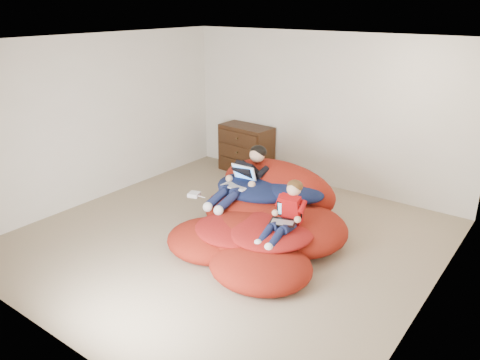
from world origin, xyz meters
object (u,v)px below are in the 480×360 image
Objects in this scene: laptop_white at (240,180)px; laptop_black at (286,217)px; dresser at (246,149)px; younger_boy at (286,211)px; older_boy at (244,176)px; beanbag_pile at (263,218)px.

laptop_white reaches higher than laptop_black.
dresser is 2.63× the size of laptop_black.
dresser is 1.23× the size of younger_boy.
dresser is 0.82× the size of older_boy.
younger_boy is 2.15× the size of laptop_white.
beanbag_pile is at bearing -27.01° from older_boy.
older_boy is 3.22× the size of laptop_black.
older_boy reaches higher than beanbag_pile.
beanbag_pile is 0.69m from older_boy.
younger_boy is at bearing -28.73° from older_boy.
laptop_white is at bearing -90.00° from older_boy.
beanbag_pile is 2.06× the size of older_boy.
laptop_black is at bearing -28.99° from older_boy.
dresser is at bearing 125.18° from older_boy.
older_boy is 1.17m from laptop_black.
younger_boy is (1.02, -0.56, -0.05)m from older_boy.
dresser is at bearing 134.60° from younger_boy.
older_boy is 1.50× the size of younger_boy.
laptop_black is (2.19, -2.23, 0.12)m from dresser.
laptop_black is at bearing -24.43° from laptop_white.
dresser reaches higher than beanbag_pile.
older_boy is at bearing 151.01° from laptop_black.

